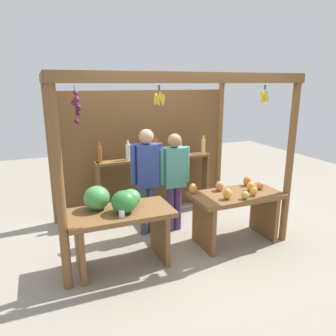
{
  "coord_description": "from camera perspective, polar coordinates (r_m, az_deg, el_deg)",
  "views": [
    {
      "loc": [
        -1.63,
        -4.19,
        2.21
      ],
      "look_at": [
        0.0,
        -0.18,
        1.05
      ],
      "focal_mm": 33.99,
      "sensor_mm": 36.0,
      "label": 1
    }
  ],
  "objects": [
    {
      "name": "market_stall",
      "position": [
        4.97,
        -2.67,
        5.1
      ],
      "size": [
        3.12,
        1.95,
        2.33
      ],
      "color": "brown",
      "rests_on": "ground"
    },
    {
      "name": "ground_plane",
      "position": [
        5.01,
        -0.81,
        -11.12
      ],
      "size": [
        12.0,
        12.0,
        0.0
      ],
      "primitive_type": "plane",
      "color": "gray",
      "rests_on": "ground"
    },
    {
      "name": "bottle_shelf_unit",
      "position": [
        5.38,
        -2.3,
        -0.3
      ],
      "size": [
        2.0,
        0.22,
        1.35
      ],
      "color": "brown",
      "rests_on": "ground"
    },
    {
      "name": "vendor_woman",
      "position": [
        4.73,
        1.15,
        -1.14
      ],
      "size": [
        0.48,
        0.2,
        1.5
      ],
      "rotation": [
        0.0,
        0.0,
        -0.02
      ],
      "color": "#4F356E",
      "rests_on": "ground"
    },
    {
      "name": "fruit_counter_left",
      "position": [
        3.93,
        -8.94,
        -8.39
      ],
      "size": [
        1.26,
        0.69,
        1.01
      ],
      "color": "brown",
      "rests_on": "ground"
    },
    {
      "name": "fruit_counter_right",
      "position": [
        4.59,
        12.04,
        -6.5
      ],
      "size": [
        1.26,
        0.64,
        0.87
      ],
      "color": "brown",
      "rests_on": "ground"
    },
    {
      "name": "vendor_man",
      "position": [
        4.6,
        -3.81,
        -0.88
      ],
      "size": [
        0.48,
        0.21,
        1.59
      ],
      "rotation": [
        0.0,
        0.0,
        -0.07
      ],
      "color": "#3C485F",
      "rests_on": "ground"
    }
  ]
}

